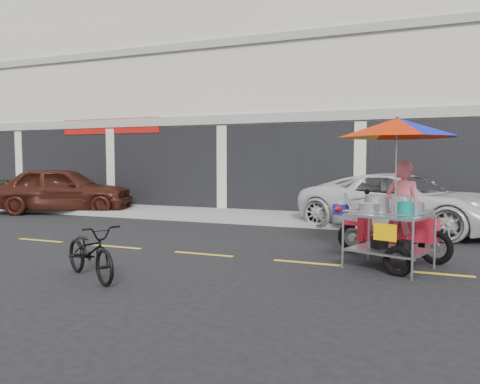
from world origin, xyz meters
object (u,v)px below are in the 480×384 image
at_px(near_bicycle, 90,251).
at_px(food_vendor_rig, 397,172).
at_px(maroon_sedan, 63,190).
at_px(white_pickup, 403,202).

height_order(near_bicycle, food_vendor_rig, food_vendor_rig).
distance_m(maroon_sedan, near_bicycle, 9.46).
bearing_deg(maroon_sedan, food_vendor_rig, -133.54).
height_order(maroon_sedan, white_pickup, maroon_sedan).
bearing_deg(food_vendor_rig, maroon_sedan, 179.00).
bearing_deg(near_bicycle, white_pickup, -3.04).
distance_m(near_bicycle, food_vendor_rig, 5.07).
distance_m(maroon_sedan, white_pickup, 10.75).
xyz_separation_m(near_bicycle, food_vendor_rig, (4.16, 2.67, 1.15)).
xyz_separation_m(maroon_sedan, near_bicycle, (6.68, -6.70, -0.36)).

